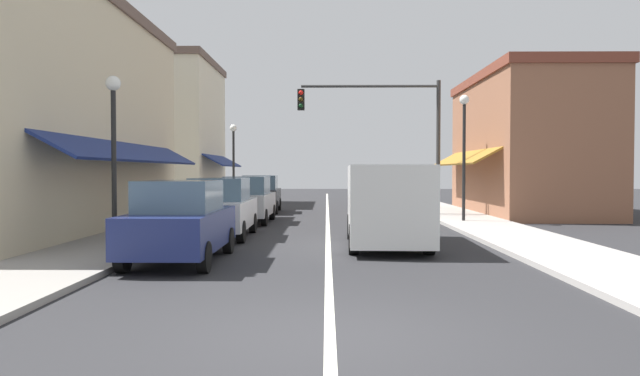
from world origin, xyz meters
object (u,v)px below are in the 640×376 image
parked_car_nearest_left (181,222)px  street_lamp_right_mid (464,137)px  parked_car_far_left (261,194)px  van_in_lane (386,203)px  street_lamp_left_far (234,151)px  traffic_signal_mast_arm (389,122)px  street_lamp_left_near (114,132)px  parked_car_second_left (221,208)px  parked_car_third_left (248,200)px

parked_car_nearest_left → street_lamp_right_mid: size_ratio=0.85×
parked_car_far_left → van_in_lane: van_in_lane is taller
parked_car_far_left → street_lamp_left_far: size_ratio=0.95×
parked_car_far_left → parked_car_nearest_left: bearing=-91.5°
traffic_signal_mast_arm → street_lamp_left_near: (-7.85, -11.29, -1.17)m
parked_car_nearest_left → parked_car_second_left: size_ratio=1.00×
parked_car_third_left → street_lamp_left_far: bearing=103.6°
parked_car_nearest_left → street_lamp_left_far: bearing=95.7°
street_lamp_left_near → street_lamp_left_far: size_ratio=0.98×
street_lamp_left_near → van_in_lane: bearing=10.6°
parked_car_third_left → street_lamp_right_mid: size_ratio=0.86×
parked_car_far_left → street_lamp_left_far: bearing=124.6°
parked_car_far_left → street_lamp_left_far: 3.51m
street_lamp_left_near → street_lamp_left_far: 16.04m
parked_car_nearest_left → parked_car_second_left: bearing=90.2°
traffic_signal_mast_arm → street_lamp_left_near: bearing=-124.8°
parked_car_second_left → parked_car_third_left: 4.99m
parked_car_nearest_left → van_in_lane: (4.72, 2.80, 0.27)m
parked_car_far_left → van_in_lane: bearing=-70.8°
parked_car_far_left → street_lamp_right_mid: street_lamp_right_mid is taller
traffic_signal_mast_arm → parked_car_nearest_left: bearing=-114.5°
street_lamp_right_mid → street_lamp_left_far: bearing=140.5°
traffic_signal_mast_arm → street_lamp_left_far: 8.95m
traffic_signal_mast_arm → street_lamp_left_near: 13.80m
traffic_signal_mast_arm → street_lamp_left_far: traffic_signal_mast_arm is taller
parked_car_far_left → street_lamp_left_near: street_lamp_left_near is taller
street_lamp_right_mid → traffic_signal_mast_arm: bearing=125.2°
parked_car_third_left → street_lamp_left_near: (-2.13, -8.14, 2.04)m
traffic_signal_mast_arm → street_lamp_right_mid: (2.43, -3.45, -0.85)m
traffic_signal_mast_arm → street_lamp_left_near: size_ratio=1.45×
parked_car_third_left → street_lamp_left_far: (-1.79, 7.90, 2.11)m
parked_car_nearest_left → street_lamp_left_far: size_ratio=0.94×
parked_car_second_left → parked_car_third_left: size_ratio=1.00×
parked_car_nearest_left → parked_car_third_left: 9.69m
parked_car_nearest_left → street_lamp_right_mid: bearing=48.8°
parked_car_third_left → parked_car_nearest_left: bearing=-90.0°
parked_car_third_left → traffic_signal_mast_arm: bearing=29.7°
parked_car_nearest_left → street_lamp_left_near: bearing=142.6°
parked_car_second_left → street_lamp_left_far: street_lamp_left_far is taller
parked_car_third_left → traffic_signal_mast_arm: traffic_signal_mast_arm is taller
traffic_signal_mast_arm → street_lamp_left_far: size_ratio=1.41×
parked_car_second_left → street_lamp_left_far: 13.16m
parked_car_second_left → traffic_signal_mast_arm: size_ratio=0.67×
parked_car_nearest_left → street_lamp_right_mid: 12.74m
van_in_lane → traffic_signal_mast_arm: 10.52m
parked_car_nearest_left → parked_car_second_left: same height
parked_car_second_left → street_lamp_left_far: size_ratio=0.94×
parked_car_second_left → van_in_lane: 5.08m
van_in_lane → traffic_signal_mast_arm: bearing=85.0°
parked_car_nearest_left → parked_car_far_left: (0.00, 15.31, 0.00)m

